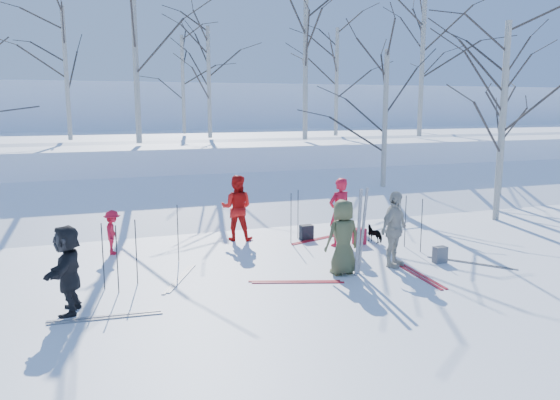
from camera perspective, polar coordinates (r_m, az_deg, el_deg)
name	(u,v)px	position (r m, az deg, el deg)	size (l,w,h in m)	color
ground	(303,268)	(12.34, 2.38, -7.08)	(120.00, 120.00, 0.00)	white
snow_ramp	(226,207)	(18.79, -5.70, -0.76)	(70.00, 9.50, 1.40)	white
snow_plateau	(177,157)	(28.40, -10.71, 4.44)	(70.00, 18.00, 2.20)	white
far_hill	(137,124)	(49.15, -14.74, 7.67)	(90.00, 30.00, 6.00)	white
skier_olive_center	(343,237)	(11.77, 6.60, -3.87)	(0.80, 0.52, 1.63)	#474C2E
skier_red_north	(339,212)	(14.09, 6.23, -1.27)	(0.65, 0.43, 1.78)	red
skier_redor_behind	(237,208)	(14.68, -4.55, -0.82)	(0.86, 0.67, 1.77)	red
skier_red_seated	(113,232)	(13.92, -17.08, -3.25)	(0.70, 0.40, 1.09)	red
skier_cream_east	(394,229)	(12.48, 11.83, -3.01)	(1.01, 0.42, 1.72)	beige
skier_grey_west	(68,269)	(10.23, -21.29, -6.76)	(1.46, 0.46, 1.57)	black
dog	(375,234)	(14.75, 9.90, -3.50)	(0.24, 0.53, 0.45)	black
upright_ski_left	(359,233)	(11.57, 8.21, -3.45)	(0.07, 0.02, 1.90)	silver
upright_ski_right	(363,231)	(11.76, 8.64, -3.25)	(0.07, 0.02, 1.90)	silver
ski_pair_a	(471,263)	(13.40, 19.34, -6.23)	(1.33, 1.62, 0.02)	silver
ski_pair_b	(420,275)	(12.13, 14.40, -7.65)	(0.33, 1.91, 0.02)	#AA1823
ski_pair_c	(180,279)	(11.74, -10.42, -8.08)	(1.02, 1.79, 0.02)	silver
ski_pair_d	(105,317)	(10.02, -17.78, -11.60)	(1.91, 0.34, 0.02)	silver
ski_pair_e	(318,239)	(14.93, 4.04, -4.06)	(1.86, 0.82, 0.02)	#AA1823
ski_pair_f	(296,282)	(11.36, 1.70, -8.54)	(1.86, 0.81, 0.02)	#AA1823
ski_pole_a	(103,257)	(11.30, -18.01, -5.64)	(0.02, 0.02, 1.34)	black
ski_pole_b	(291,218)	(14.35, 1.16, -1.91)	(0.02, 0.02, 1.34)	black
ski_pole_c	(136,252)	(11.45, -14.79, -5.28)	(0.02, 0.02, 1.34)	black
ski_pole_d	(405,221)	(14.33, 12.96, -2.18)	(0.02, 0.02, 1.34)	black
ski_pole_e	(421,226)	(13.91, 14.57, -2.60)	(0.02, 0.02, 1.34)	black
ski_pole_f	(298,214)	(14.86, 1.89, -1.50)	(0.02, 0.02, 1.34)	black
ski_pole_g	(117,259)	(11.02, -16.65, -5.95)	(0.02, 0.02, 1.34)	black
ski_pole_h	(178,233)	(12.89, -10.62, -3.43)	(0.02, 0.02, 1.34)	black
backpack_red	(359,236)	(14.48, 8.29, -3.77)	(0.32, 0.22, 0.42)	maroon
backpack_grey	(440,255)	(13.20, 16.38, -5.50)	(0.30, 0.20, 0.38)	#57595F
backpack_dark	(306,232)	(14.82, 2.78, -3.39)	(0.34, 0.24, 0.40)	black
birch_plateau_a	(135,43)	(21.30, -14.92, 15.61)	(5.71, 5.71, 7.30)	silver
birch_plateau_b	(423,52)	(26.19, 14.68, 14.72)	(5.86, 5.86, 7.52)	silver
birch_plateau_c	(209,83)	(24.19, -7.44, 12.07)	(3.91, 3.91, 4.73)	silver
birch_plateau_d	(337,82)	(25.96, 5.94, 12.13)	(4.03, 4.03, 4.90)	silver
birch_plateau_f	(421,74)	(31.74, 14.53, 12.65)	(4.96, 4.96, 6.23)	silver
birch_plateau_g	(66,74)	(24.05, -21.43, 12.15)	(4.29, 4.29, 5.27)	silver
birch_plateau_h	(183,85)	(28.01, -10.10, 11.75)	(3.95, 3.95, 4.79)	silver
birch_plateau_i	(306,60)	(22.92, 2.69, 14.42)	(5.11, 5.11, 6.45)	silver
birch_edge_b	(502,123)	(18.37, 22.19, 7.46)	(4.88, 4.88, 6.11)	silver
birch_edge_c	(503,135)	(21.72, 22.25, 6.26)	(4.11, 4.11, 5.02)	silver
birch_edge_e	(385,129)	(20.10, 10.89, 7.33)	(4.48, 4.48, 5.54)	silver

